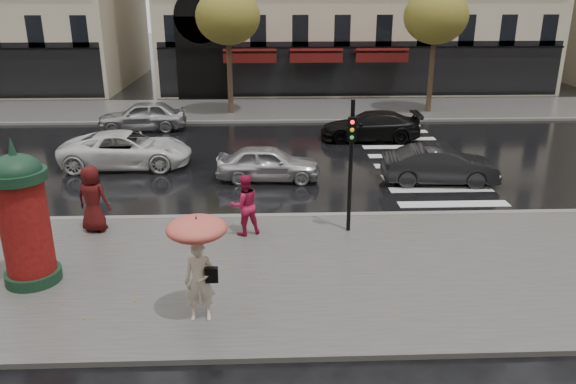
{
  "coord_description": "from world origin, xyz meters",
  "views": [
    {
      "loc": [
        -0.02,
        -12.75,
        6.58
      ],
      "look_at": [
        0.52,
        1.5,
        1.4
      ],
      "focal_mm": 35.0,
      "sensor_mm": 36.0,
      "label": 1
    }
  ],
  "objects_px": {
    "woman_umbrella": "(198,252)",
    "traffic_light": "(351,154)",
    "man_burgundy": "(93,199)",
    "car_white": "(127,149)",
    "car_black": "(370,126)",
    "car_darkgrey": "(440,165)",
    "morris_column": "(23,215)",
    "car_silver": "(268,163)",
    "car_far_silver": "(142,116)",
    "woman_red": "(244,205)"
  },
  "relations": [
    {
      "from": "car_silver",
      "to": "car_darkgrey",
      "type": "relative_size",
      "value": 0.92
    },
    {
      "from": "car_far_silver",
      "to": "traffic_light",
      "type": "bearing_deg",
      "value": 27.36
    },
    {
      "from": "woman_red",
      "to": "car_darkgrey",
      "type": "bearing_deg",
      "value": -168.27
    },
    {
      "from": "man_burgundy",
      "to": "traffic_light",
      "type": "distance_m",
      "value": 7.27
    },
    {
      "from": "car_white",
      "to": "car_black",
      "type": "bearing_deg",
      "value": -70.63
    },
    {
      "from": "car_darkgrey",
      "to": "car_black",
      "type": "distance_m",
      "value": 6.33
    },
    {
      "from": "man_burgundy",
      "to": "car_darkgrey",
      "type": "bearing_deg",
      "value": -144.79
    },
    {
      "from": "man_burgundy",
      "to": "car_black",
      "type": "xyz_separation_m",
      "value": [
        9.61,
        10.22,
        -0.41
      ]
    },
    {
      "from": "car_silver",
      "to": "morris_column",
      "type": "bearing_deg",
      "value": 147.09
    },
    {
      "from": "traffic_light",
      "to": "morris_column",
      "type": "bearing_deg",
      "value": -161.76
    },
    {
      "from": "man_burgundy",
      "to": "car_darkgrey",
      "type": "height_order",
      "value": "man_burgundy"
    },
    {
      "from": "woman_red",
      "to": "traffic_light",
      "type": "height_order",
      "value": "traffic_light"
    },
    {
      "from": "traffic_light",
      "to": "car_darkgrey",
      "type": "distance_m",
      "value": 6.1
    },
    {
      "from": "car_darkgrey",
      "to": "car_white",
      "type": "distance_m",
      "value": 11.85
    },
    {
      "from": "car_silver",
      "to": "car_darkgrey",
      "type": "bearing_deg",
      "value": -92.29
    },
    {
      "from": "morris_column",
      "to": "car_far_silver",
      "type": "relative_size",
      "value": 0.82
    },
    {
      "from": "woman_umbrella",
      "to": "man_burgundy",
      "type": "xyz_separation_m",
      "value": [
        -3.48,
        4.67,
        -0.58
      ]
    },
    {
      "from": "morris_column",
      "to": "car_far_silver",
      "type": "distance_m",
      "value": 15.45
    },
    {
      "from": "morris_column",
      "to": "traffic_light",
      "type": "xyz_separation_m",
      "value": [
        7.78,
        2.56,
        0.59
      ]
    },
    {
      "from": "traffic_light",
      "to": "car_far_silver",
      "type": "xyz_separation_m",
      "value": [
        -8.36,
        12.84,
        -1.66
      ]
    },
    {
      "from": "car_silver",
      "to": "car_black",
      "type": "relative_size",
      "value": 0.83
    },
    {
      "from": "man_burgundy",
      "to": "car_white",
      "type": "height_order",
      "value": "man_burgundy"
    },
    {
      "from": "car_white",
      "to": "car_black",
      "type": "xyz_separation_m",
      "value": [
        10.2,
        3.74,
        -0.04
      ]
    },
    {
      "from": "woman_umbrella",
      "to": "traffic_light",
      "type": "height_order",
      "value": "traffic_light"
    },
    {
      "from": "woman_umbrella",
      "to": "car_black",
      "type": "bearing_deg",
      "value": 67.62
    },
    {
      "from": "car_black",
      "to": "car_white",
      "type": "bearing_deg",
      "value": -68.17
    },
    {
      "from": "traffic_light",
      "to": "car_silver",
      "type": "bearing_deg",
      "value": 114.05
    },
    {
      "from": "traffic_light",
      "to": "woman_umbrella",
      "type": "bearing_deg",
      "value": -130.22
    },
    {
      "from": "man_burgundy",
      "to": "car_white",
      "type": "relative_size",
      "value": 0.38
    },
    {
      "from": "traffic_light",
      "to": "car_silver",
      "type": "xyz_separation_m",
      "value": [
        -2.23,
        4.99,
        -1.74
      ]
    },
    {
      "from": "car_far_silver",
      "to": "car_white",
      "type": "bearing_deg",
      "value": 0.25
    },
    {
      "from": "woman_umbrella",
      "to": "car_far_silver",
      "type": "relative_size",
      "value": 0.55
    },
    {
      "from": "morris_column",
      "to": "car_silver",
      "type": "distance_m",
      "value": 9.44
    },
    {
      "from": "traffic_light",
      "to": "car_white",
      "type": "bearing_deg",
      "value": 138.6
    },
    {
      "from": "woman_red",
      "to": "man_burgundy",
      "type": "distance_m",
      "value": 4.26
    },
    {
      "from": "man_burgundy",
      "to": "car_silver",
      "type": "height_order",
      "value": "man_burgundy"
    },
    {
      "from": "woman_umbrella",
      "to": "traffic_light",
      "type": "xyz_separation_m",
      "value": [
        3.66,
        4.33,
        0.73
      ]
    },
    {
      "from": "man_burgundy",
      "to": "traffic_light",
      "type": "relative_size",
      "value": 0.51
    },
    {
      "from": "car_white",
      "to": "woman_red",
      "type": "bearing_deg",
      "value": -145.74
    },
    {
      "from": "woman_umbrella",
      "to": "car_silver",
      "type": "xyz_separation_m",
      "value": [
        1.43,
        9.32,
        -1.01
      ]
    },
    {
      "from": "car_silver",
      "to": "car_darkgrey",
      "type": "height_order",
      "value": "car_darkgrey"
    },
    {
      "from": "man_burgundy",
      "to": "car_white",
      "type": "distance_m",
      "value": 6.51
    },
    {
      "from": "man_burgundy",
      "to": "car_black",
      "type": "distance_m",
      "value": 14.04
    },
    {
      "from": "car_darkgrey",
      "to": "morris_column",
      "type": "bearing_deg",
      "value": 125.09
    },
    {
      "from": "traffic_light",
      "to": "car_far_silver",
      "type": "bearing_deg",
      "value": 123.06
    },
    {
      "from": "man_burgundy",
      "to": "traffic_light",
      "type": "xyz_separation_m",
      "value": [
        7.15,
        -0.34,
        1.31
      ]
    },
    {
      "from": "morris_column",
      "to": "car_black",
      "type": "relative_size",
      "value": 0.77
    },
    {
      "from": "morris_column",
      "to": "car_white",
      "type": "bearing_deg",
      "value": 89.72
    },
    {
      "from": "woman_umbrella",
      "to": "car_white",
      "type": "height_order",
      "value": "woman_umbrella"
    },
    {
      "from": "car_black",
      "to": "car_far_silver",
      "type": "xyz_separation_m",
      "value": [
        -10.83,
        2.29,
        0.06
      ]
    }
  ]
}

